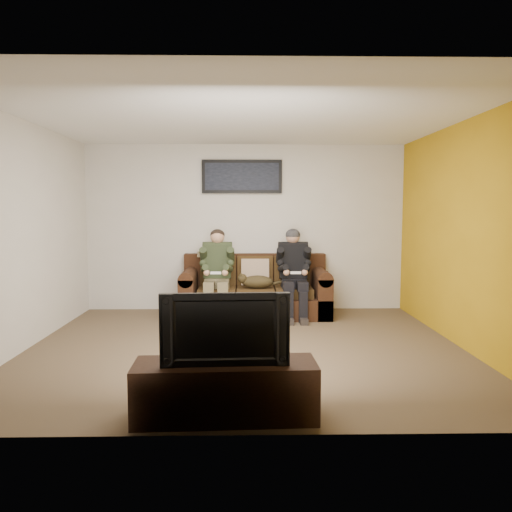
{
  "coord_description": "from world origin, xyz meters",
  "views": [
    {
      "loc": [
        0.01,
        -5.64,
        1.59
      ],
      "look_at": [
        0.14,
        1.2,
        0.95
      ],
      "focal_mm": 35.0,
      "sensor_mm": 36.0,
      "label": 1
    }
  ],
  "objects_px": {
    "person_left": "(217,268)",
    "cat": "(256,281)",
    "person_right": "(294,268)",
    "tv_stand": "(225,390)",
    "framed_poster": "(242,177)",
    "television": "(225,327)",
    "sofa": "(255,292)"
  },
  "relations": [
    {
      "from": "sofa",
      "to": "television",
      "type": "xyz_separation_m",
      "value": [
        -0.29,
        -3.78,
        0.37
      ]
    },
    {
      "from": "framed_poster",
      "to": "person_right",
      "type": "bearing_deg",
      "value": -36.72
    },
    {
      "from": "sofa",
      "to": "person_left",
      "type": "height_order",
      "value": "person_left"
    },
    {
      "from": "person_left",
      "to": "tv_stand",
      "type": "bearing_deg",
      "value": -85.69
    },
    {
      "from": "person_right",
      "to": "cat",
      "type": "height_order",
      "value": "person_right"
    },
    {
      "from": "person_left",
      "to": "cat",
      "type": "xyz_separation_m",
      "value": [
        0.58,
        -0.07,
        -0.19
      ]
    },
    {
      "from": "cat",
      "to": "television",
      "type": "distance_m",
      "value": 3.54
    },
    {
      "from": "television",
      "to": "person_right",
      "type": "bearing_deg",
      "value": 74.26
    },
    {
      "from": "framed_poster",
      "to": "tv_stand",
      "type": "distance_m",
      "value": 4.57
    },
    {
      "from": "tv_stand",
      "to": "person_left",
      "type": "bearing_deg",
      "value": 92.02
    },
    {
      "from": "tv_stand",
      "to": "television",
      "type": "xyz_separation_m",
      "value": [
        0.0,
        0.0,
        0.49
      ]
    },
    {
      "from": "person_left",
      "to": "television",
      "type": "xyz_separation_m",
      "value": [
        0.27,
        -3.59,
        -0.02
      ]
    },
    {
      "from": "framed_poster",
      "to": "sofa",
      "type": "bearing_deg",
      "value": -62.7
    },
    {
      "from": "sofa",
      "to": "cat",
      "type": "xyz_separation_m",
      "value": [
        0.01,
        -0.25,
        0.2
      ]
    },
    {
      "from": "sofa",
      "to": "framed_poster",
      "type": "height_order",
      "value": "framed_poster"
    },
    {
      "from": "framed_poster",
      "to": "tv_stand",
      "type": "relative_size",
      "value": 0.9
    },
    {
      "from": "person_right",
      "to": "tv_stand",
      "type": "distance_m",
      "value": 3.73
    },
    {
      "from": "person_right",
      "to": "television",
      "type": "xyz_separation_m",
      "value": [
        -0.86,
        -3.6,
        -0.02
      ]
    },
    {
      "from": "cat",
      "to": "sofa",
      "type": "bearing_deg",
      "value": 92.16
    },
    {
      "from": "cat",
      "to": "television",
      "type": "bearing_deg",
      "value": -94.93
    },
    {
      "from": "sofa",
      "to": "framed_poster",
      "type": "distance_m",
      "value": 1.81
    },
    {
      "from": "person_left",
      "to": "television",
      "type": "bearing_deg",
      "value": -85.69
    },
    {
      "from": "framed_poster",
      "to": "television",
      "type": "height_order",
      "value": "framed_poster"
    },
    {
      "from": "person_right",
      "to": "framed_poster",
      "type": "distance_m",
      "value": 1.67
    },
    {
      "from": "person_right",
      "to": "cat",
      "type": "xyz_separation_m",
      "value": [
        -0.56,
        -0.07,
        -0.19
      ]
    },
    {
      "from": "person_left",
      "to": "sofa",
      "type": "bearing_deg",
      "value": 18.01
    },
    {
      "from": "framed_poster",
      "to": "television",
      "type": "xyz_separation_m",
      "value": [
        -0.09,
        -4.17,
        -1.39
      ]
    },
    {
      "from": "cat",
      "to": "framed_poster",
      "type": "bearing_deg",
      "value": 108.15
    },
    {
      "from": "sofa",
      "to": "framed_poster",
      "type": "bearing_deg",
      "value": 117.3
    },
    {
      "from": "person_left",
      "to": "framed_poster",
      "type": "xyz_separation_m",
      "value": [
        0.37,
        0.57,
        1.37
      ]
    },
    {
      "from": "television",
      "to": "tv_stand",
      "type": "bearing_deg",
      "value": 0.0
    },
    {
      "from": "person_right",
      "to": "tv_stand",
      "type": "bearing_deg",
      "value": -103.46
    }
  ]
}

